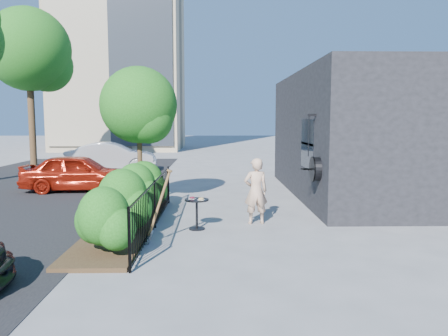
{
  "coord_description": "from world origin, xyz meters",
  "views": [
    {
      "loc": [
        -0.11,
        -9.88,
        2.47
      ],
      "look_at": [
        0.13,
        1.65,
        1.2
      ],
      "focal_mm": 35.0,
      "sensor_mm": 36.0,
      "label": 1
    }
  ],
  "objects_px": {
    "street_tree_far": "(30,55)",
    "car_silver": "(112,157)",
    "cafe_table": "(197,209)",
    "shovel": "(158,211)",
    "woman": "(256,191)",
    "car_red": "(79,173)",
    "patio_tree": "(141,110)"
  },
  "relations": [
    {
      "from": "patio_tree",
      "to": "cafe_table",
      "type": "xyz_separation_m",
      "value": [
        1.71,
        -2.93,
        -2.29
      ]
    },
    {
      "from": "street_tree_far",
      "to": "car_silver",
      "type": "bearing_deg",
      "value": -29.18
    },
    {
      "from": "patio_tree",
      "to": "street_tree_far",
      "type": "distance_m",
      "value": 13.95
    },
    {
      "from": "patio_tree",
      "to": "shovel",
      "type": "height_order",
      "value": "patio_tree"
    },
    {
      "from": "cafe_table",
      "to": "woman",
      "type": "relative_size",
      "value": 0.47
    },
    {
      "from": "cafe_table",
      "to": "car_red",
      "type": "distance_m",
      "value": 6.97
    },
    {
      "from": "street_tree_far",
      "to": "woman",
      "type": "relative_size",
      "value": 5.25
    },
    {
      "from": "woman",
      "to": "shovel",
      "type": "distance_m",
      "value": 2.7
    },
    {
      "from": "shovel",
      "to": "woman",
      "type": "bearing_deg",
      "value": 38.36
    },
    {
      "from": "woman",
      "to": "patio_tree",
      "type": "bearing_deg",
      "value": -46.23
    },
    {
      "from": "shovel",
      "to": "patio_tree",
      "type": "bearing_deg",
      "value": 103.47
    },
    {
      "from": "cafe_table",
      "to": "car_silver",
      "type": "height_order",
      "value": "car_silver"
    },
    {
      "from": "street_tree_far",
      "to": "shovel",
      "type": "bearing_deg",
      "value": -60.41
    },
    {
      "from": "car_red",
      "to": "street_tree_far",
      "type": "bearing_deg",
      "value": 26.58
    },
    {
      "from": "street_tree_far",
      "to": "cafe_table",
      "type": "xyz_separation_m",
      "value": [
        9.41,
        -14.13,
        -5.44
      ]
    },
    {
      "from": "car_silver",
      "to": "woman",
      "type": "bearing_deg",
      "value": -157.46
    },
    {
      "from": "cafe_table",
      "to": "woman",
      "type": "bearing_deg",
      "value": 20.7
    },
    {
      "from": "patio_tree",
      "to": "woman",
      "type": "distance_m",
      "value": 4.39
    },
    {
      "from": "cafe_table",
      "to": "shovel",
      "type": "distance_m",
      "value": 1.38
    },
    {
      "from": "patio_tree",
      "to": "cafe_table",
      "type": "distance_m",
      "value": 4.09
    },
    {
      "from": "cafe_table",
      "to": "shovel",
      "type": "bearing_deg",
      "value": -122.41
    },
    {
      "from": "shovel",
      "to": "car_silver",
      "type": "height_order",
      "value": "shovel"
    },
    {
      "from": "cafe_table",
      "to": "shovel",
      "type": "height_order",
      "value": "shovel"
    },
    {
      "from": "street_tree_far",
      "to": "car_silver",
      "type": "height_order",
      "value": "street_tree_far"
    },
    {
      "from": "patio_tree",
      "to": "car_silver",
      "type": "bearing_deg",
      "value": 108.66
    },
    {
      "from": "street_tree_far",
      "to": "patio_tree",
      "type": "bearing_deg",
      "value": -55.49
    },
    {
      "from": "woman",
      "to": "car_red",
      "type": "distance_m",
      "value": 7.56
    },
    {
      "from": "cafe_table",
      "to": "car_red",
      "type": "xyz_separation_m",
      "value": [
        -4.33,
        5.46,
        0.17
      ]
    },
    {
      "from": "street_tree_far",
      "to": "car_silver",
      "type": "relative_size",
      "value": 1.95
    },
    {
      "from": "street_tree_far",
      "to": "shovel",
      "type": "relative_size",
      "value": 5.38
    },
    {
      "from": "shovel",
      "to": "street_tree_far",
      "type": "bearing_deg",
      "value": 119.59
    },
    {
      "from": "cafe_table",
      "to": "car_red",
      "type": "height_order",
      "value": "car_red"
    }
  ]
}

